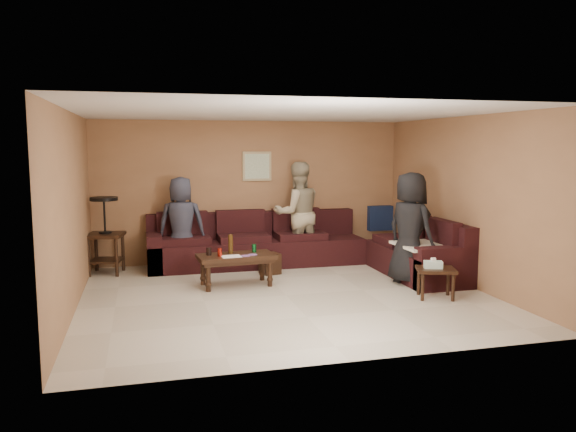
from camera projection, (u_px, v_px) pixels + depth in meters
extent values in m
plane|color=beige|center=(286.00, 295.00, 7.79)|extent=(5.50, 5.50, 0.00)
cube|color=silver|center=(286.00, 117.00, 7.49)|extent=(5.50, 5.00, 0.10)
cube|color=#996C48|center=(251.00, 191.00, 10.04)|extent=(5.50, 0.10, 2.50)
cube|color=#996C48|center=(352.00, 234.00, 5.23)|extent=(5.50, 0.10, 2.50)
cube|color=#996C48|center=(71.00, 212.00, 6.95)|extent=(0.10, 5.00, 2.50)
cube|color=#996C48|center=(465.00, 201.00, 8.32)|extent=(0.10, 5.00, 2.50)
cube|color=black|center=(257.00, 252.00, 9.73)|extent=(3.70, 0.90, 0.45)
cube|color=black|center=(253.00, 224.00, 9.99)|extent=(3.70, 0.24, 0.45)
cube|color=black|center=(154.00, 252.00, 9.29)|extent=(0.24, 0.90, 0.63)
cube|color=black|center=(417.00, 262.00, 8.91)|extent=(0.90, 2.00, 0.45)
cube|color=black|center=(436.00, 233.00, 8.94)|extent=(0.24, 2.00, 0.45)
cube|color=black|center=(446.00, 268.00, 8.06)|extent=(0.90, 0.24, 0.63)
cube|color=#121C39|center=(380.00, 218.00, 10.24)|extent=(0.45, 0.14, 0.45)
cube|color=white|center=(431.00, 245.00, 8.44)|extent=(1.00, 0.85, 0.04)
cube|color=black|center=(236.00, 257.00, 8.28)|extent=(1.16, 0.65, 0.06)
cube|color=black|center=(236.00, 261.00, 8.28)|extent=(1.08, 0.56, 0.05)
cylinder|color=black|center=(208.00, 278.00, 7.96)|extent=(0.07, 0.07, 0.41)
cylinder|color=black|center=(270.00, 273.00, 8.26)|extent=(0.07, 0.07, 0.41)
cylinder|color=black|center=(203.00, 271.00, 8.35)|extent=(0.07, 0.07, 0.41)
cylinder|color=black|center=(262.00, 267.00, 8.65)|extent=(0.07, 0.07, 0.41)
cylinder|color=red|center=(220.00, 252.00, 8.13)|extent=(0.07, 0.07, 0.12)
cylinder|color=#168037|center=(254.00, 248.00, 8.46)|extent=(0.07, 0.07, 0.12)
cylinder|color=#38240C|center=(231.00, 244.00, 8.35)|extent=(0.07, 0.07, 0.28)
cylinder|color=black|center=(209.00, 252.00, 8.22)|extent=(0.08, 0.08, 0.11)
cube|color=white|center=(231.00, 256.00, 8.12)|extent=(0.30, 0.24, 0.00)
cylinder|color=#BE4373|center=(245.00, 256.00, 8.16)|extent=(0.14, 0.14, 0.01)
cylinder|color=#BE4373|center=(253.00, 255.00, 8.25)|extent=(0.14, 0.14, 0.01)
cube|color=black|center=(105.00, 235.00, 9.03)|extent=(0.64, 0.64, 0.05)
cube|color=black|center=(106.00, 260.00, 9.09)|extent=(0.57, 0.57, 0.03)
cylinder|color=black|center=(88.00, 257.00, 8.84)|extent=(0.05, 0.05, 0.63)
cylinder|color=black|center=(116.00, 257.00, 8.87)|extent=(0.05, 0.05, 0.63)
cylinder|color=black|center=(96.00, 252.00, 9.28)|extent=(0.05, 0.05, 0.63)
cylinder|color=black|center=(123.00, 252.00, 9.30)|extent=(0.05, 0.05, 0.63)
cylinder|color=black|center=(105.00, 232.00, 9.03)|extent=(0.20, 0.20, 0.03)
cylinder|color=black|center=(104.00, 215.00, 8.99)|extent=(0.03, 0.03, 0.53)
cylinder|color=black|center=(104.00, 199.00, 8.96)|extent=(0.44, 0.44, 0.05)
cube|color=black|center=(436.00, 270.00, 7.61)|extent=(0.61, 0.55, 0.05)
cylinder|color=black|center=(423.00, 286.00, 7.49)|extent=(0.05, 0.05, 0.39)
cylinder|color=black|center=(453.00, 287.00, 7.47)|extent=(0.05, 0.05, 0.39)
cylinder|color=black|center=(419.00, 281.00, 7.80)|extent=(0.05, 0.05, 0.39)
cylinder|color=black|center=(448.00, 281.00, 7.78)|extent=(0.05, 0.05, 0.39)
cube|color=white|center=(433.00, 265.00, 7.59)|extent=(0.27, 0.19, 0.10)
cube|color=white|center=(433.00, 260.00, 7.58)|extent=(0.06, 0.04, 0.05)
cube|color=black|center=(270.00, 263.00, 9.09)|extent=(0.34, 0.34, 0.33)
cube|color=tan|center=(257.00, 166.00, 9.99)|extent=(0.52, 0.03, 0.52)
cube|color=silver|center=(257.00, 166.00, 9.97)|extent=(0.44, 0.01, 0.44)
imported|color=#2D303F|center=(182.00, 224.00, 9.26)|extent=(0.83, 0.61, 1.57)
imported|color=tan|center=(298.00, 213.00, 9.76)|extent=(0.91, 0.73, 1.79)
imported|color=black|center=(410.00, 228.00, 8.35)|extent=(0.80, 0.96, 1.68)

